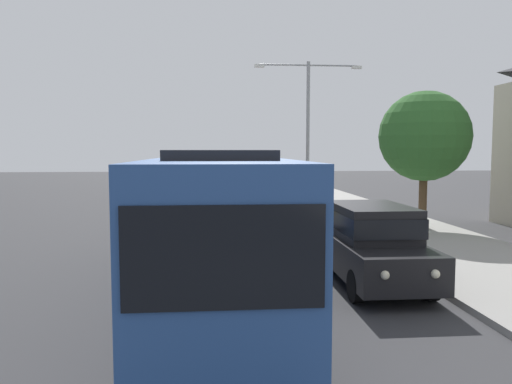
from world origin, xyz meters
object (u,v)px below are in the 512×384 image
Objects in this scene: bus_lead at (218,219)px; roadside_tree at (424,136)px; white_suv at (372,241)px; bus_second_in_line at (215,182)px; streetlamp_mid at (308,117)px; bus_middle at (214,171)px; box_truck_oncoming at (181,165)px; bus_fourth_in_line at (213,166)px.

bus_lead is 2.04× the size of roadside_tree.
bus_second_in_line is at bearing 106.25° from white_suv.
bus_second_in_line is 7.73m from streetlamp_mid.
streetlamp_mid is at bearing -58.44° from bus_middle.
roadside_tree is at bearing -72.92° from streetlamp_mid.
streetlamp_mid is (5.40, 17.52, 3.47)m from bus_lead.
box_truck_oncoming is at bearing 99.87° from white_suv.
bus_second_in_line reaches higher than white_suv.
bus_fourth_in_line is at bearing -22.21° from box_truck_oncoming.
box_truck_oncoming is 1.36× the size of roadside_tree.
bus_fourth_in_line is 2.58× the size of white_suv.
bus_middle is at bearing 98.16° from white_suv.
bus_second_in_line is 9.91m from roadside_tree.
bus_fourth_in_line is 22.80m from streetlamp_mid.
white_suv is (3.70, -38.88, -0.66)m from bus_fourth_in_line.
bus_lead and bus_fourth_in_line have the same top height.
streetlamp_mid is (8.70, -23.22, 3.45)m from box_truck_oncoming.
streetlamp_mid is (5.40, -21.88, 3.47)m from bus_fourth_in_line.
bus_fourth_in_line is (0.00, 39.39, 0.00)m from bus_lead.
bus_fourth_in_line is at bearing 90.00° from bus_middle.
roadside_tree is (8.27, 8.16, 2.08)m from bus_lead.
streetlamp_mid reaches higher than white_suv.
roadside_tree reaches higher than box_truck_oncoming.
bus_lead is at bearing -135.41° from roadside_tree.
bus_middle reaches higher than box_truck_oncoming.
roadside_tree is at bearing -65.49° from bus_middle.
box_truck_oncoming is 34.64m from roadside_tree.
bus_second_in_line is 1.51× the size of streetlamp_mid.
roadside_tree is at bearing 44.59° from bus_lead.
streetlamp_mid reaches higher than bus_fourth_in_line.
bus_second_in_line and bus_middle have the same top height.
bus_lead reaches higher than white_suv.
bus_lead is 11.80m from roadside_tree.
bus_lead is 3.79m from white_suv.
bus_second_in_line is at bearing 148.66° from roadside_tree.
bus_second_in_line is at bearing -141.33° from streetlamp_mid.
streetlamp_mid is (5.40, -8.79, 3.47)m from bus_middle.
bus_second_in_line is 27.74m from box_truck_oncoming.
bus_second_in_line is at bearing 90.00° from bus_lead.
box_truck_oncoming is at bearing 96.84° from bus_second_in_line.
box_truck_oncoming is at bearing 94.63° from bus_lead.
bus_fourth_in_line is at bearing 103.86° from streetlamp_mid.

